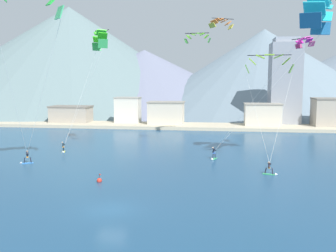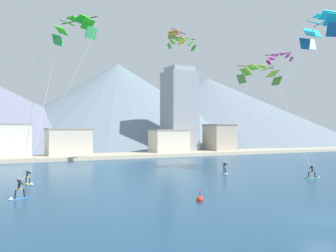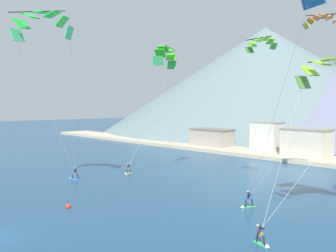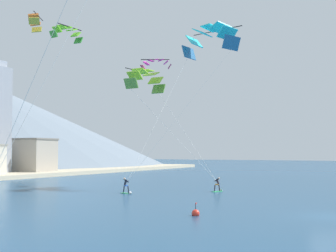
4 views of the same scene
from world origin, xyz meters
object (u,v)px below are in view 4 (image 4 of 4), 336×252
object	(u,v)px
race_marker_buoy	(196,213)
kitesurfer_mid_center	(218,187)
parafoil_kite_distant_low_drift	(67,32)
kitesurfer_near_lead	(127,189)
parafoil_kite_distant_high_outer	(156,63)
parafoil_kite_distant_mid_solo	(35,20)
parafoil_kite_mid_center	(146,78)
parafoil_kite_near_lead	(210,37)

from	to	relation	value
race_marker_buoy	kitesurfer_mid_center	bearing A→B (deg)	16.81
parafoil_kite_distant_low_drift	kitesurfer_mid_center	bearing A→B (deg)	-55.36
kitesurfer_near_lead	race_marker_buoy	distance (m)	18.03
parafoil_kite_distant_high_outer	parafoil_kite_distant_mid_solo	size ratio (longest dim) A/B	0.99
kitesurfer_mid_center	parafoil_kite_distant_high_outer	xyz separation A→B (m)	(5.36, 10.94, 15.87)
parafoil_kite_mid_center	parafoil_kite_distant_mid_solo	size ratio (longest dim) A/B	3.08
parafoil_kite_near_lead	parafoil_kite_distant_high_outer	world-z (taller)	parafoil_kite_near_lead
kitesurfer_near_lead	parafoil_kite_near_lead	size ratio (longest dim) A/B	0.09
parafoil_kite_distant_mid_solo	race_marker_buoy	distance (m)	36.65
kitesurfer_near_lead	parafoil_kite_distant_low_drift	bearing A→B (deg)	113.92
kitesurfer_mid_center	race_marker_buoy	bearing A→B (deg)	-163.19
kitesurfer_mid_center	parafoil_kite_distant_low_drift	bearing A→B (deg)	124.64
kitesurfer_mid_center	parafoil_kite_distant_mid_solo	distance (m)	30.31
parafoil_kite_near_lead	parafoil_kite_distant_mid_solo	xyz separation A→B (m)	(-11.19, 18.77, 1.84)
kitesurfer_mid_center	race_marker_buoy	distance (m)	19.74
parafoil_kite_near_lead	parafoil_kite_mid_center	world-z (taller)	parafoil_kite_near_lead
parafoil_kite_distant_high_outer	parafoil_kite_mid_center	bearing A→B (deg)	-166.21
kitesurfer_mid_center	parafoil_kite_distant_low_drift	distance (m)	23.87
kitesurfer_near_lead	parafoil_kite_mid_center	world-z (taller)	parafoil_kite_mid_center
parafoil_kite_near_lead	parafoil_kite_distant_low_drift	xyz separation A→B (m)	(-14.69, 10.75, -1.33)
parafoil_kite_near_lead	parafoil_kite_mid_center	distance (m)	9.72
parafoil_kite_mid_center	parafoil_kite_distant_mid_solo	xyz separation A→B (m)	(-6.63, 12.02, 7.14)
parafoil_kite_near_lead	parafoil_kite_distant_low_drift	size ratio (longest dim) A/B	4.64
kitesurfer_near_lead	kitesurfer_mid_center	world-z (taller)	kitesurfer_near_lead
kitesurfer_near_lead	parafoil_kite_near_lead	bearing A→B (deg)	-21.17
parafoil_kite_mid_center	parafoil_kite_distant_high_outer	world-z (taller)	parafoil_kite_distant_high_outer
parafoil_kite_near_lead	parafoil_kite_distant_high_outer	xyz separation A→B (m)	(0.19, 7.91, -2.47)
parafoil_kite_mid_center	parafoil_kite_distant_low_drift	xyz separation A→B (m)	(-10.13, 4.00, 3.98)
kitesurfer_near_lead	parafoil_kite_distant_high_outer	world-z (taller)	parafoil_kite_distant_high_outer
kitesurfer_mid_center	parafoil_kite_mid_center	bearing A→B (deg)	86.42
parafoil_kite_mid_center	parafoil_kite_near_lead	bearing A→B (deg)	-55.94
parafoil_kite_near_lead	parafoil_kite_distant_low_drift	distance (m)	18.26
kitesurfer_near_lead	parafoil_kite_distant_high_outer	xyz separation A→B (m)	(12.17, 3.27, 15.82)
kitesurfer_mid_center	parafoil_kite_mid_center	xyz separation A→B (m)	(0.61, 9.78, 13.03)
parafoil_kite_distant_low_drift	parafoil_kite_distant_mid_solo	xyz separation A→B (m)	(3.50, 8.02, 3.17)
kitesurfer_mid_center	parafoil_kite_near_lead	xyz separation A→B (m)	(5.17, 3.03, 18.34)
parafoil_kite_distant_low_drift	parafoil_kite_distant_mid_solo	bearing A→B (deg)	66.40
parafoil_kite_distant_high_outer	parafoil_kite_distant_mid_solo	xyz separation A→B (m)	(-11.38, 10.86, 4.31)
parafoil_kite_distant_high_outer	kitesurfer_near_lead	bearing A→B (deg)	-164.94
parafoil_kite_distant_high_outer	race_marker_buoy	size ratio (longest dim) A/B	4.17
kitesurfer_near_lead	parafoil_kite_near_lead	xyz separation A→B (m)	(11.98, -4.64, 18.30)
parafoil_kite_distant_high_outer	race_marker_buoy	distance (m)	33.58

